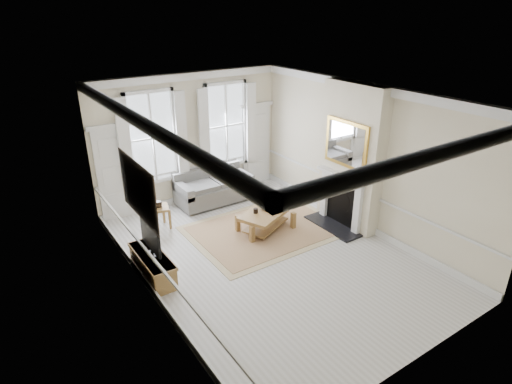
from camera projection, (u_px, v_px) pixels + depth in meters
floor at (270, 256)px, 9.13m from camera, size 7.20×7.20×0.00m
ceiling at (272, 96)px, 7.76m from camera, size 7.20×7.20×0.00m
back_wall at (191, 139)px, 11.18m from camera, size 5.20×0.00×5.20m
left_wall at (144, 216)px, 7.12m from camera, size 0.00×7.20×7.20m
right_wall at (363, 158)px, 9.77m from camera, size 0.00×7.20×7.20m
window_left at (152, 138)px, 10.53m from camera, size 1.26×0.20×2.20m
window_right at (226, 126)px, 11.60m from camera, size 1.26×0.20×2.20m
door_left at (116, 175)px, 10.33m from camera, size 0.90×0.08×2.30m
door_right at (256, 146)px, 12.42m from camera, size 0.90×0.08×2.30m
painting at (138, 190)px, 7.23m from camera, size 0.05×1.66×1.06m
chimney_breast at (351, 157)px, 9.84m from camera, size 0.35×1.70×3.38m
hearth at (332, 226)px, 10.30m from camera, size 0.55×1.50×0.05m
fireplace at (341, 197)px, 10.11m from camera, size 0.21×1.45×1.33m
mirror at (346, 144)px, 9.59m from camera, size 0.06×1.26×1.06m
sofa at (213, 189)px, 11.52m from camera, size 1.99×0.97×0.89m
side_table at (159, 211)px, 10.10m from camera, size 0.57×0.57×0.56m
rug at (266, 229)px, 10.17m from camera, size 3.50×2.60×0.02m
coffee_table at (266, 214)px, 10.01m from camera, size 1.53×1.25×0.50m
ceramic_pot_a at (256, 211)px, 9.86m from camera, size 0.11×0.11×0.11m
ceramic_pot_b at (274, 208)px, 10.02m from camera, size 0.15×0.15×0.11m
bowl at (265, 208)px, 10.06m from camera, size 0.26×0.26×0.06m
tv_stand at (153, 266)px, 8.35m from camera, size 0.44×1.37×0.49m
tv at (151, 237)px, 8.10m from camera, size 0.08×0.90×0.68m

